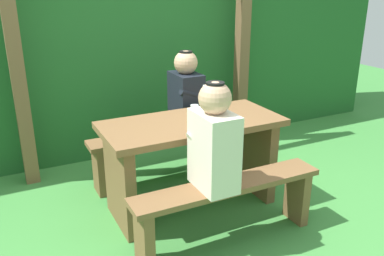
{
  "coord_description": "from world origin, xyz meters",
  "views": [
    {
      "loc": [
        -1.35,
        -2.69,
        1.78
      ],
      "look_at": [
        0.0,
        0.0,
        0.68
      ],
      "focal_mm": 38.67,
      "sensor_mm": 36.0,
      "label": 1
    }
  ],
  "objects_px": {
    "bench_near": "(228,200)",
    "bottle_right": "(211,107)",
    "drinking_glass": "(195,111)",
    "person_black_coat": "(186,94)",
    "bottle_left": "(205,102)",
    "person_white_shirt": "(214,141)",
    "bench_far": "(165,145)",
    "cell_phone": "(213,123)",
    "picnic_table": "(192,149)"
  },
  "relations": [
    {
      "from": "bench_far",
      "to": "bench_near",
      "type": "bearing_deg",
      "value": -90.0
    },
    {
      "from": "bench_near",
      "to": "drinking_glass",
      "type": "height_order",
      "value": "drinking_glass"
    },
    {
      "from": "bench_near",
      "to": "bottle_left",
      "type": "height_order",
      "value": "bottle_left"
    },
    {
      "from": "bottle_left",
      "to": "bottle_right",
      "type": "distance_m",
      "value": 0.14
    },
    {
      "from": "bench_far",
      "to": "bottle_right",
      "type": "xyz_separation_m",
      "value": [
        0.15,
        -0.58,
        0.51
      ]
    },
    {
      "from": "picnic_table",
      "to": "cell_phone",
      "type": "height_order",
      "value": "cell_phone"
    },
    {
      "from": "picnic_table",
      "to": "bench_near",
      "type": "distance_m",
      "value": 0.58
    },
    {
      "from": "bench_far",
      "to": "bottle_left",
      "type": "xyz_separation_m",
      "value": [
        0.17,
        -0.44,
        0.51
      ]
    },
    {
      "from": "person_black_coat",
      "to": "bottle_right",
      "type": "xyz_separation_m",
      "value": [
        -0.07,
        -0.58,
        0.04
      ]
    },
    {
      "from": "person_black_coat",
      "to": "bottle_left",
      "type": "relative_size",
      "value": 3.05
    },
    {
      "from": "bench_near",
      "to": "bench_far",
      "type": "relative_size",
      "value": 1.0
    },
    {
      "from": "bench_far",
      "to": "bottle_right",
      "type": "distance_m",
      "value": 0.79
    },
    {
      "from": "person_white_shirt",
      "to": "picnic_table",
      "type": "bearing_deg",
      "value": 77.79
    },
    {
      "from": "bottle_left",
      "to": "cell_phone",
      "type": "height_order",
      "value": "bottle_left"
    },
    {
      "from": "picnic_table",
      "to": "bottle_right",
      "type": "distance_m",
      "value": 0.37
    },
    {
      "from": "person_white_shirt",
      "to": "bottle_left",
      "type": "height_order",
      "value": "person_white_shirt"
    },
    {
      "from": "drinking_glass",
      "to": "bottle_left",
      "type": "xyz_separation_m",
      "value": [
        0.11,
        0.04,
        0.05
      ]
    },
    {
      "from": "bench_near",
      "to": "bottle_right",
      "type": "xyz_separation_m",
      "value": [
        0.15,
        0.53,
        0.51
      ]
    },
    {
      "from": "person_white_shirt",
      "to": "bottle_left",
      "type": "relative_size",
      "value": 3.05
    },
    {
      "from": "bench_near",
      "to": "bench_far",
      "type": "bearing_deg",
      "value": 90.0
    },
    {
      "from": "person_black_coat",
      "to": "bottle_left",
      "type": "distance_m",
      "value": 0.44
    },
    {
      "from": "bench_near",
      "to": "bench_far",
      "type": "height_order",
      "value": "same"
    },
    {
      "from": "bench_near",
      "to": "bottle_right",
      "type": "height_order",
      "value": "bottle_right"
    },
    {
      "from": "bench_far",
      "to": "bottle_left",
      "type": "bearing_deg",
      "value": -68.56
    },
    {
      "from": "bench_near",
      "to": "cell_phone",
      "type": "relative_size",
      "value": 10.0
    },
    {
      "from": "bench_near",
      "to": "drinking_glass",
      "type": "relative_size",
      "value": 14.6
    },
    {
      "from": "person_black_coat",
      "to": "bench_far",
      "type": "bearing_deg",
      "value": 179.13
    },
    {
      "from": "person_black_coat",
      "to": "cell_phone",
      "type": "relative_size",
      "value": 5.14
    },
    {
      "from": "picnic_table",
      "to": "bottle_right",
      "type": "height_order",
      "value": "bottle_right"
    },
    {
      "from": "bench_near",
      "to": "bottle_right",
      "type": "relative_size",
      "value": 6.15
    },
    {
      "from": "person_white_shirt",
      "to": "person_black_coat",
      "type": "relative_size",
      "value": 1.0
    },
    {
      "from": "drinking_glass",
      "to": "bottle_left",
      "type": "height_order",
      "value": "bottle_left"
    },
    {
      "from": "picnic_table",
      "to": "cell_phone",
      "type": "xyz_separation_m",
      "value": [
        0.11,
        -0.12,
        0.24
      ]
    },
    {
      "from": "bench_far",
      "to": "bottle_right",
      "type": "bearing_deg",
      "value": -75.4
    },
    {
      "from": "bench_near",
      "to": "bottle_left",
      "type": "bearing_deg",
      "value": 75.68
    },
    {
      "from": "person_white_shirt",
      "to": "bench_far",
      "type": "bearing_deg",
      "value": 83.84
    },
    {
      "from": "picnic_table",
      "to": "bench_near",
      "type": "height_order",
      "value": "picnic_table"
    },
    {
      "from": "person_white_shirt",
      "to": "bottle_right",
      "type": "relative_size",
      "value": 3.16
    },
    {
      "from": "person_white_shirt",
      "to": "drinking_glass",
      "type": "distance_m",
      "value": 0.66
    },
    {
      "from": "bench_near",
      "to": "person_white_shirt",
      "type": "xyz_separation_m",
      "value": [
        -0.12,
        0.0,
        0.46
      ]
    },
    {
      "from": "drinking_glass",
      "to": "bottle_right",
      "type": "xyz_separation_m",
      "value": [
        0.09,
        -0.1,
        0.05
      ]
    },
    {
      "from": "bench_near",
      "to": "picnic_table",
      "type": "bearing_deg",
      "value": 90.0
    },
    {
      "from": "person_black_coat",
      "to": "cell_phone",
      "type": "height_order",
      "value": "person_black_coat"
    },
    {
      "from": "bench_near",
      "to": "bottle_right",
      "type": "bearing_deg",
      "value": 74.17
    },
    {
      "from": "picnic_table",
      "to": "person_black_coat",
      "type": "distance_m",
      "value": 0.66
    },
    {
      "from": "bench_far",
      "to": "drinking_glass",
      "type": "relative_size",
      "value": 14.6
    },
    {
      "from": "person_black_coat",
      "to": "cell_phone",
      "type": "xyz_separation_m",
      "value": [
        -0.1,
        -0.67,
        -0.05
      ]
    },
    {
      "from": "picnic_table",
      "to": "bench_near",
      "type": "xyz_separation_m",
      "value": [
        0.0,
        -0.56,
        -0.17
      ]
    },
    {
      "from": "picnic_table",
      "to": "person_white_shirt",
      "type": "relative_size",
      "value": 1.95
    },
    {
      "from": "cell_phone",
      "to": "drinking_glass",
      "type": "bearing_deg",
      "value": 131.4
    }
  ]
}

